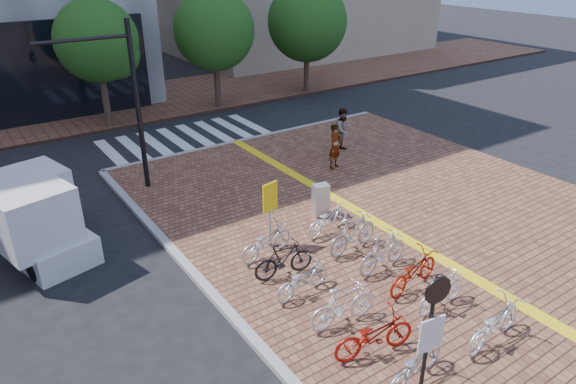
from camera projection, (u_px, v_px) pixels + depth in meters
ground at (394, 291)px, 13.30m from camera, size 120.00×120.00×0.00m
kerb_north at (255, 138)px, 23.73m from camera, size 14.00×0.25×0.15m
far_sidewalk at (127, 104)px, 28.90m from camera, size 70.00×8.00×0.15m
crosswalk at (187, 138)px, 23.97m from camera, size 7.50×4.00×0.01m
street_trees at (232, 30)px, 27.10m from camera, size 16.20×4.60×6.35m
bike_0 at (415, 363)px, 10.13m from camera, size 1.90×0.93×0.96m
bike_1 at (374, 335)px, 10.86m from camera, size 1.99×1.02×0.99m
bike_2 at (343, 305)px, 11.71m from camera, size 1.81×0.66×1.06m
bike_3 at (302, 279)px, 12.78m from camera, size 1.76×0.80×0.89m
bike_4 at (284, 260)px, 13.46m from camera, size 1.74×0.71×1.02m
bike_5 at (266, 241)px, 14.37m from camera, size 1.91×0.95×0.96m
bike_6 at (494, 323)px, 11.16m from camera, size 2.02×0.87×1.03m
bike_7 at (442, 291)px, 12.23m from camera, size 1.72×0.57×1.02m
bike_8 at (413, 271)px, 13.00m from camera, size 1.97×0.93×0.99m
bike_9 at (383, 252)px, 13.72m from camera, size 1.85×0.67×1.09m
bike_10 at (353, 233)px, 14.59m from camera, size 1.93×0.75×1.13m
bike_11 at (328, 219)px, 15.58m from camera, size 1.84×0.93×0.92m
pedestrian_a at (335, 146)px, 20.02m from camera, size 0.75×0.62×1.78m
pedestrian_b at (343, 130)px, 21.75m from camera, size 0.99×0.82×1.84m
utility_box at (321, 200)px, 16.55m from camera, size 0.57×0.46×1.08m
yellow_sign at (270, 203)px, 14.51m from camera, size 0.54×0.18×2.00m
notice_sign at (431, 327)px, 9.07m from camera, size 0.54×0.16×2.92m
traffic_light_pole at (92, 81)px, 16.37m from camera, size 3.16×1.22×5.89m
box_truck at (34, 216)px, 14.64m from camera, size 2.74×4.47×2.41m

